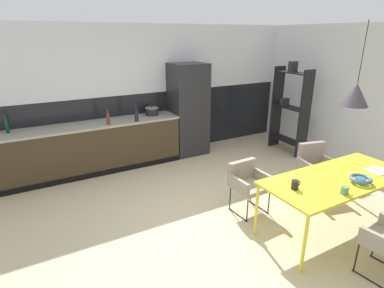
% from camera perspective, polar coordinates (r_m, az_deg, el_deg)
% --- Properties ---
extents(ground_plane, '(9.21, 9.21, 0.00)m').
position_cam_1_polar(ground_plane, '(4.35, 5.68, -14.69)').
color(ground_plane, '#C2B38C').
extents(back_wall_splashback_dark, '(7.08, 0.12, 1.32)m').
position_cam_1_polar(back_wall_splashback_dark, '(6.55, -9.19, 3.55)').
color(back_wall_splashback_dark, black).
rests_on(back_wall_splashback_dark, ground).
extents(back_wall_panel_upper, '(7.08, 0.12, 1.32)m').
position_cam_1_polar(back_wall_panel_upper, '(6.32, -9.86, 15.16)').
color(back_wall_panel_upper, silver).
rests_on(back_wall_panel_upper, back_wall_splashback_dark).
extents(kitchen_counter, '(3.94, 0.63, 0.92)m').
position_cam_1_polar(kitchen_counter, '(5.96, -20.89, -1.19)').
color(kitchen_counter, '#3B2E1C').
rests_on(kitchen_counter, ground).
extents(refrigerator_column, '(0.73, 0.60, 1.90)m').
position_cam_1_polar(refrigerator_column, '(6.51, -0.69, 6.35)').
color(refrigerator_column, '#232326').
rests_on(refrigerator_column, ground).
extents(dining_table, '(1.99, 0.85, 0.76)m').
position_cam_1_polar(dining_table, '(4.31, 25.32, -6.07)').
color(dining_table, yellow).
rests_on(dining_table, ground).
extents(armchair_corner_seat, '(0.57, 0.57, 0.80)m').
position_cam_1_polar(armchair_corner_seat, '(5.34, 21.69, -3.16)').
color(armchair_corner_seat, gray).
rests_on(armchair_corner_seat, ground).
extents(armchair_facing_counter, '(0.51, 0.49, 0.73)m').
position_cam_1_polar(armchair_facing_counter, '(4.51, 10.17, -6.49)').
color(armchair_facing_counter, gray).
rests_on(armchair_facing_counter, ground).
extents(fruit_bowl, '(0.26, 0.26, 0.08)m').
position_cam_1_polar(fruit_bowl, '(4.23, 28.69, -5.72)').
color(fruit_bowl, '#33607F').
rests_on(fruit_bowl, dining_table).
extents(open_book, '(0.26, 0.24, 0.02)m').
position_cam_1_polar(open_book, '(4.72, 31.00, -4.22)').
color(open_book, white).
rests_on(open_book, dining_table).
extents(mug_wide_latte, '(0.13, 0.08, 0.11)m').
position_cam_1_polar(mug_wide_latte, '(3.77, 18.52, -7.13)').
color(mug_wide_latte, black).
rests_on(mug_wide_latte, dining_table).
extents(mug_dark_espresso, '(0.13, 0.09, 0.09)m').
position_cam_1_polar(mug_dark_espresso, '(3.88, 26.38, -7.64)').
color(mug_dark_espresso, '#5B8456').
rests_on(mug_dark_espresso, dining_table).
extents(cooking_pot, '(0.26, 0.26, 0.17)m').
position_cam_1_polar(cooking_pot, '(6.26, -7.43, 6.03)').
color(cooking_pot, black).
rests_on(cooking_pot, kitchen_counter).
extents(bottle_vinegar_dark, '(0.07, 0.07, 0.29)m').
position_cam_1_polar(bottle_vinegar_dark, '(5.82, -10.22, 5.29)').
color(bottle_vinegar_dark, black).
rests_on(bottle_vinegar_dark, kitchen_counter).
extents(bottle_spice_small, '(0.06, 0.06, 0.28)m').
position_cam_1_polar(bottle_spice_small, '(5.72, -15.25, 4.62)').
color(bottle_spice_small, maroon).
rests_on(bottle_spice_small, kitchen_counter).
extents(bottle_oil_tall, '(0.06, 0.06, 0.33)m').
position_cam_1_polar(bottle_oil_tall, '(5.85, -31.04, 3.01)').
color(bottle_oil_tall, '#0F3319').
rests_on(bottle_oil_tall, kitchen_counter).
extents(open_shelf_unit, '(0.30, 0.83, 1.93)m').
position_cam_1_polar(open_shelf_unit, '(6.93, 17.65, 6.62)').
color(open_shelf_unit, black).
rests_on(open_shelf_unit, ground).
extents(pendant_lamp_over_table_near, '(0.30, 0.30, 0.92)m').
position_cam_1_polar(pendant_lamp_over_table_near, '(3.98, 27.98, 8.07)').
color(pendant_lamp_over_table_near, black).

